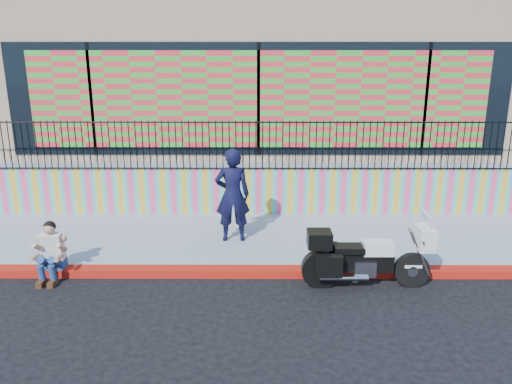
{
  "coord_description": "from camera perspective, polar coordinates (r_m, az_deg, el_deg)",
  "views": [
    {
      "loc": [
        -0.02,
        -8.54,
        4.09
      ],
      "look_at": [
        -0.05,
        1.2,
        1.28
      ],
      "focal_mm": 35.0,
      "sensor_mm": 36.0,
      "label": 1
    }
  ],
  "objects": [
    {
      "name": "ground",
      "position": [
        9.47,
        0.29,
        -9.51
      ],
      "size": [
        90.0,
        90.0,
        0.0
      ],
      "primitive_type": "plane",
      "color": "black",
      "rests_on": "ground"
    },
    {
      "name": "red_curb",
      "position": [
        9.44,
        0.29,
        -9.1
      ],
      "size": [
        16.0,
        0.3,
        0.15
      ],
      "primitive_type": "cube",
      "color": "#A71B0B",
      "rests_on": "ground"
    },
    {
      "name": "sidewalk",
      "position": [
        10.95,
        0.28,
        -5.42
      ],
      "size": [
        16.0,
        3.0,
        0.15
      ],
      "primitive_type": "cube",
      "color": "#929CB0",
      "rests_on": "ground"
    },
    {
      "name": "mural_wall",
      "position": [
        12.27,
        0.28,
        0.04
      ],
      "size": [
        16.0,
        0.2,
        1.1
      ],
      "primitive_type": "cube",
      "color": "#FF437D",
      "rests_on": "sidewalk"
    },
    {
      "name": "metal_fence",
      "position": [
        12.0,
        0.29,
        5.32
      ],
      "size": [
        15.8,
        0.04,
        1.2
      ],
      "primitive_type": null,
      "color": "black",
      "rests_on": "mural_wall"
    },
    {
      "name": "elevated_platform",
      "position": [
        17.24,
        0.26,
        4.48
      ],
      "size": [
        16.0,
        10.0,
        1.25
      ],
      "primitive_type": "cube",
      "color": "#929CB0",
      "rests_on": "ground"
    },
    {
      "name": "storefront_building",
      "position": [
        16.69,
        0.27,
        13.18
      ],
      "size": [
        14.0,
        8.06,
        4.0
      ],
      "color": "tan",
      "rests_on": "elevated_platform"
    },
    {
      "name": "police_motorcycle",
      "position": [
        9.03,
        12.33,
        -7.15
      ],
      "size": [
        2.24,
        0.74,
        1.39
      ],
      "color": "black",
      "rests_on": "ground"
    },
    {
      "name": "police_officer",
      "position": [
        10.42,
        -2.71,
        -0.35
      ],
      "size": [
        0.76,
        0.53,
        1.99
      ],
      "primitive_type": "imported",
      "rotation": [
        0.0,
        0.0,
        3.22
      ],
      "color": "black",
      "rests_on": "sidewalk"
    },
    {
      "name": "seated_man",
      "position": [
        9.86,
        -22.49,
        -6.87
      ],
      "size": [
        0.54,
        0.71,
        1.06
      ],
      "color": "navy",
      "rests_on": "ground"
    }
  ]
}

